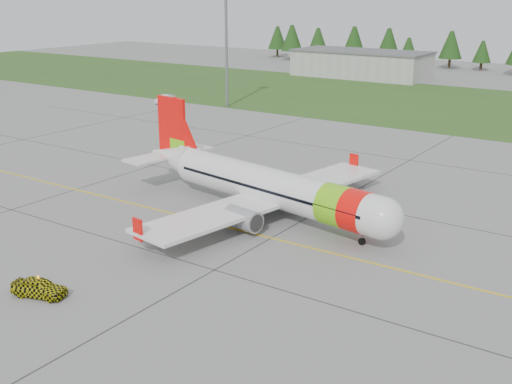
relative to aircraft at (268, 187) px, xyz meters
The scene contains 8 objects.
ground 14.67m from the aircraft, 116.65° to the right, with size 320.00×320.00×0.00m, color gray.
aircraft is the anchor object (origin of this frame).
follow_me_car 23.51m from the aircraft, 99.50° to the right, with size 1.61×1.36×3.99m, color #CCC80B.
service_van 65.31m from the aircraft, 140.45° to the left, with size 1.69×1.60×4.84m, color silver.
grass_strip 69.48m from the aircraft, 95.34° to the left, with size 320.00×50.00×0.03m, color #30561E.
taxi_guideline 8.56m from the aircraft, 142.96° to the right, with size 120.00×0.25×0.02m, color gold.
hangar_west 103.74m from the aircraft, 110.58° to the left, with size 32.00×14.00×6.00m, color #A8A8A3.
floodlight_mast 59.73m from the aircraft, 130.44° to the left, with size 0.50×0.50×20.00m, color slate.
Camera 1 is at (37.88, -35.31, 20.46)m, focal length 45.00 mm.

